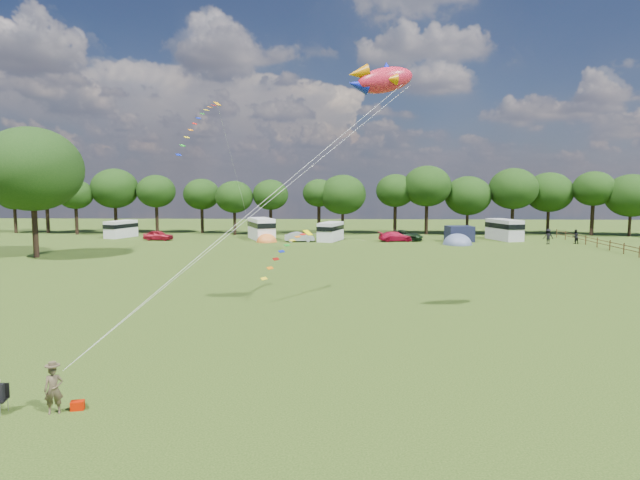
{
  "coord_description": "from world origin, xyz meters",
  "views": [
    {
      "loc": [
        1.22,
        -25.48,
        7.5
      ],
      "look_at": [
        0.0,
        8.0,
        4.0
      ],
      "focal_mm": 30.0,
      "sensor_mm": 36.0,
      "label": 1
    }
  ],
  "objects_px": {
    "car_a": "(158,235)",
    "campervan_a": "(121,228)",
    "big_tree": "(32,169)",
    "tent_orange": "(267,242)",
    "car_d": "(404,235)",
    "walker_a": "(575,237)",
    "campervan_c": "(331,231)",
    "fish_kite": "(380,80)",
    "walker_b": "(548,237)",
    "campervan_b": "(261,228)",
    "car_b": "(299,237)",
    "car_c": "(396,236)",
    "kite_flyer": "(54,390)",
    "campervan_d": "(504,229)",
    "tent_greyblue": "(457,244)"
  },
  "relations": [
    {
      "from": "campervan_c",
      "to": "fish_kite",
      "type": "distance_m",
      "value": 43.69
    },
    {
      "from": "car_b",
      "to": "car_d",
      "type": "distance_m",
      "value": 14.0
    },
    {
      "from": "tent_greyblue",
      "to": "campervan_a",
      "type": "bearing_deg",
      "value": 170.92
    },
    {
      "from": "car_a",
      "to": "car_d",
      "type": "xyz_separation_m",
      "value": [
        33.0,
        0.73,
        0.04
      ]
    },
    {
      "from": "car_d",
      "to": "tent_greyblue",
      "type": "relative_size",
      "value": 1.29
    },
    {
      "from": "campervan_d",
      "to": "tent_greyblue",
      "type": "distance_m",
      "value": 9.6
    },
    {
      "from": "walker_b",
      "to": "car_b",
      "type": "bearing_deg",
      "value": 0.26
    },
    {
      "from": "campervan_b",
      "to": "tent_greyblue",
      "type": "distance_m",
      "value": 26.08
    },
    {
      "from": "car_a",
      "to": "campervan_d",
      "type": "distance_m",
      "value": 46.7
    },
    {
      "from": "car_c",
      "to": "walker_b",
      "type": "distance_m",
      "value": 18.97
    },
    {
      "from": "campervan_c",
      "to": "campervan_d",
      "type": "distance_m",
      "value": 23.52
    },
    {
      "from": "campervan_a",
      "to": "tent_greyblue",
      "type": "distance_m",
      "value": 46.28
    },
    {
      "from": "campervan_d",
      "to": "campervan_b",
      "type": "bearing_deg",
      "value": 73.96
    },
    {
      "from": "campervan_a",
      "to": "walker_a",
      "type": "bearing_deg",
      "value": -76.89
    },
    {
      "from": "big_tree",
      "to": "car_d",
      "type": "xyz_separation_m",
      "value": [
        39.85,
        17.91,
        -8.31
      ]
    },
    {
      "from": "campervan_b",
      "to": "car_c",
      "type": "bearing_deg",
      "value": -119.01
    },
    {
      "from": "big_tree",
      "to": "car_b",
      "type": "relative_size",
      "value": 3.66
    },
    {
      "from": "big_tree",
      "to": "walker_b",
      "type": "bearing_deg",
      "value": 13.86
    },
    {
      "from": "car_a",
      "to": "campervan_a",
      "type": "relative_size",
      "value": 0.76
    },
    {
      "from": "fish_kite",
      "to": "campervan_a",
      "type": "bearing_deg",
      "value": 113.92
    },
    {
      "from": "campervan_b",
      "to": "walker_a",
      "type": "xyz_separation_m",
      "value": [
        40.52,
        -4.15,
        -0.64
      ]
    },
    {
      "from": "campervan_b",
      "to": "car_d",
      "type": "bearing_deg",
      "value": -115.7
    },
    {
      "from": "walker_b",
      "to": "car_d",
      "type": "bearing_deg",
      "value": -8.69
    },
    {
      "from": "car_c",
      "to": "kite_flyer",
      "type": "bearing_deg",
      "value": 153.96
    },
    {
      "from": "big_tree",
      "to": "kite_flyer",
      "type": "height_order",
      "value": "big_tree"
    },
    {
      "from": "walker_a",
      "to": "car_a",
      "type": "bearing_deg",
      "value": -19.13
    },
    {
      "from": "car_d",
      "to": "campervan_b",
      "type": "bearing_deg",
      "value": 104.97
    },
    {
      "from": "big_tree",
      "to": "campervan_a",
      "type": "bearing_deg",
      "value": 89.17
    },
    {
      "from": "walker_b",
      "to": "campervan_b",
      "type": "bearing_deg",
      "value": -4.13
    },
    {
      "from": "car_c",
      "to": "campervan_c",
      "type": "height_order",
      "value": "campervan_c"
    },
    {
      "from": "walker_a",
      "to": "tent_orange",
      "type": "bearing_deg",
      "value": -17.68
    },
    {
      "from": "car_b",
      "to": "campervan_c",
      "type": "distance_m",
      "value": 4.39
    },
    {
      "from": "car_c",
      "to": "campervan_d",
      "type": "relative_size",
      "value": 0.71
    },
    {
      "from": "car_d",
      "to": "tent_orange",
      "type": "xyz_separation_m",
      "value": [
        -18.12,
        -2.37,
        -0.69
      ]
    },
    {
      "from": "walker_b",
      "to": "car_c",
      "type": "bearing_deg",
      "value": -5.02
    },
    {
      "from": "tent_orange",
      "to": "walker_b",
      "type": "xyz_separation_m",
      "value": [
        35.69,
        -1.37,
        0.96
      ]
    },
    {
      "from": "car_b",
      "to": "tent_orange",
      "type": "distance_m",
      "value": 4.33
    },
    {
      "from": "tent_orange",
      "to": "walker_b",
      "type": "bearing_deg",
      "value": -2.2
    },
    {
      "from": "campervan_c",
      "to": "fish_kite",
      "type": "xyz_separation_m",
      "value": [
        3.28,
        -41.98,
        11.65
      ]
    },
    {
      "from": "walker_a",
      "to": "walker_b",
      "type": "xyz_separation_m",
      "value": [
        -3.65,
        -0.68,
        0.07
      ]
    },
    {
      "from": "campervan_b",
      "to": "fish_kite",
      "type": "height_order",
      "value": "fish_kite"
    },
    {
      "from": "car_d",
      "to": "tent_orange",
      "type": "relative_size",
      "value": 1.73
    },
    {
      "from": "campervan_a",
      "to": "fish_kite",
      "type": "relative_size",
      "value": 1.38
    },
    {
      "from": "car_d",
      "to": "fish_kite",
      "type": "height_order",
      "value": "fish_kite"
    },
    {
      "from": "car_c",
      "to": "kite_flyer",
      "type": "xyz_separation_m",
      "value": [
        -16.77,
        -53.85,
        0.15
      ]
    },
    {
      "from": "big_tree",
      "to": "campervan_a",
      "type": "xyz_separation_m",
      "value": [
        0.3,
        20.75,
        -7.74
      ]
    },
    {
      "from": "tent_orange",
      "to": "car_a",
      "type": "bearing_deg",
      "value": 173.7
    },
    {
      "from": "car_a",
      "to": "walker_b",
      "type": "distance_m",
      "value": 50.65
    },
    {
      "from": "car_d",
      "to": "walker_b",
      "type": "xyz_separation_m",
      "value": [
        17.57,
        -3.74,
        0.27
      ]
    },
    {
      "from": "walker_b",
      "to": "kite_flyer",
      "type": "bearing_deg",
      "value": 58.52
    }
  ]
}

